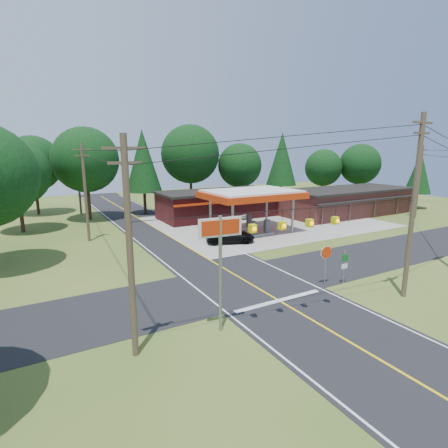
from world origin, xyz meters
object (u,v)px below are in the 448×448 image
suv_car (230,236)px  octagonal_stop_sign (326,255)px  gas_canopy (252,196)px  sedan_car (239,214)px  big_stop_sign (220,248)px

suv_car → octagonal_stop_sign: size_ratio=1.75×
gas_canopy → sedan_car: gas_canopy is taller
big_stop_sign → octagonal_stop_sign: big_stop_sign is taller
sedan_car → big_stop_sign: size_ratio=0.60×
suv_car → big_stop_sign: 18.28m
gas_canopy → big_stop_sign: bearing=-127.9°
sedan_car → octagonal_stop_sign: octagonal_stop_sign is taller
suv_car → sedan_car: bearing=-16.1°
suv_car → octagonal_stop_sign: octagonal_stop_sign is taller
gas_canopy → octagonal_stop_sign: 16.77m
gas_canopy → octagonal_stop_sign: size_ratio=3.70×
suv_car → sedan_car: size_ratio=1.36×
suv_car → sedan_car: suv_car is taller
suv_car → octagonal_stop_sign: bearing=-160.1°
gas_canopy → suv_car: bearing=-147.5°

